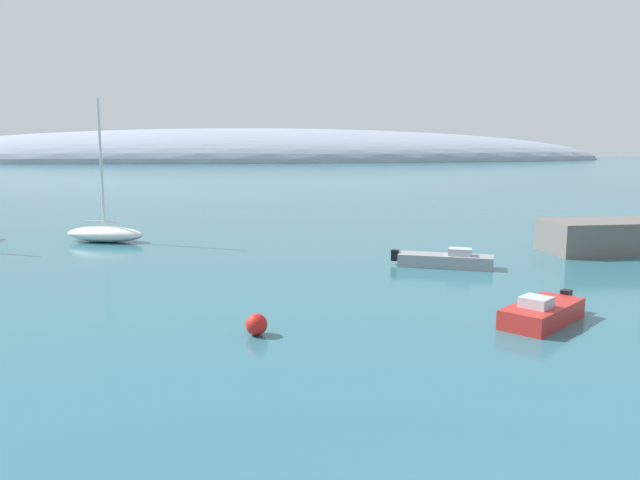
# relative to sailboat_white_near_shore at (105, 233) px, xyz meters

# --- Properties ---
(distant_ridge) EXTENTS (308.80, 88.61, 26.96)m
(distant_ridge) POSITION_rel_sailboat_white_near_shore_xyz_m (20.84, 219.06, -0.65)
(distant_ridge) COLOR #8E99AD
(distant_ridge) RESTS_ON ground
(sailboat_white_near_shore) EXTENTS (6.22, 4.08, 10.07)m
(sailboat_white_near_shore) POSITION_rel_sailboat_white_near_shore_xyz_m (0.00, 0.00, 0.00)
(sailboat_white_near_shore) COLOR white
(sailboat_white_near_shore) RESTS_ON water
(motorboat_red_foreground) EXTENTS (4.34, 3.95, 1.16)m
(motorboat_red_foreground) POSITION_rel_sailboat_white_near_shore_xyz_m (20.84, -23.57, -0.22)
(motorboat_red_foreground) COLOR red
(motorboat_red_foreground) RESTS_ON water
(motorboat_grey_outer) EXTENTS (5.62, 3.51, 1.11)m
(motorboat_grey_outer) POSITION_rel_sailboat_white_near_shore_xyz_m (20.96, -12.36, -0.25)
(motorboat_grey_outer) COLOR gray
(motorboat_grey_outer) RESTS_ON water
(mooring_buoy_red) EXTENTS (0.80, 0.80, 0.80)m
(mooring_buoy_red) POSITION_rel_sailboat_white_near_shore_xyz_m (9.73, -23.48, -0.25)
(mooring_buoy_red) COLOR red
(mooring_buoy_red) RESTS_ON water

